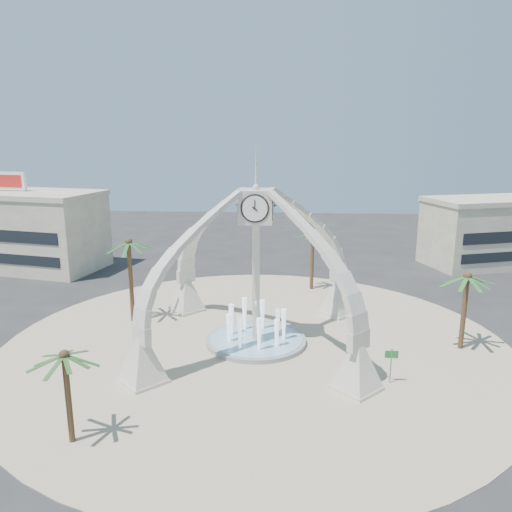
# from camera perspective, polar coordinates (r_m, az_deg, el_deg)

# --- Properties ---
(ground) EXTENTS (140.00, 140.00, 0.00)m
(ground) POSITION_cam_1_polar(r_m,az_deg,el_deg) (40.54, 0.01, -9.94)
(ground) COLOR #282828
(ground) RESTS_ON ground
(plaza) EXTENTS (40.00, 40.00, 0.06)m
(plaza) POSITION_cam_1_polar(r_m,az_deg,el_deg) (40.53, 0.01, -9.90)
(plaza) COLOR tan
(plaza) RESTS_ON ground
(clock_tower) EXTENTS (17.94, 17.94, 16.30)m
(clock_tower) POSITION_cam_1_polar(r_m,az_deg,el_deg) (38.41, 0.01, -1.03)
(clock_tower) COLOR silver
(clock_tower) RESTS_ON ground
(fountain) EXTENTS (8.00, 8.00, 3.62)m
(fountain) POSITION_cam_1_polar(r_m,az_deg,el_deg) (40.43, 0.01, -9.56)
(fountain) COLOR gray
(fountain) RESTS_ON ground
(building_nw) EXTENTS (23.75, 13.73, 11.90)m
(building_nw) POSITION_cam_1_polar(r_m,az_deg,el_deg) (69.42, -25.95, 2.80)
(building_nw) COLOR beige
(building_nw) RESTS_ON ground
(building_ne) EXTENTS (21.87, 14.17, 8.60)m
(building_ne) POSITION_cam_1_polar(r_m,az_deg,el_deg) (71.58, 26.52, 2.61)
(building_ne) COLOR beige
(building_ne) RESTS_ON ground
(palm_east) EXTENTS (4.55, 4.55, 6.66)m
(palm_east) POSITION_cam_1_polar(r_m,az_deg,el_deg) (40.85, 23.02, -2.24)
(palm_east) COLOR brown
(palm_east) RESTS_ON ground
(palm_west) EXTENTS (4.70, 4.70, 8.04)m
(palm_west) POSITION_cam_1_polar(r_m,az_deg,el_deg) (44.43, -14.36, 1.40)
(palm_west) COLOR brown
(palm_west) RESTS_ON ground
(palm_north) EXTENTS (3.97, 3.97, 7.11)m
(palm_north) POSITION_cam_1_polar(r_m,az_deg,el_deg) (52.93, 6.52, 2.70)
(palm_north) COLOR brown
(palm_north) RESTS_ON ground
(palm_south) EXTENTS (4.51, 4.51, 5.76)m
(palm_south) POSITION_cam_1_polar(r_m,az_deg,el_deg) (28.21, -21.07, -10.65)
(palm_south) COLOR brown
(palm_south) RESTS_ON ground
(street_sign) EXTENTS (0.93, 0.08, 2.53)m
(street_sign) POSITION_cam_1_polar(r_m,az_deg,el_deg) (34.88, 15.21, -11.26)
(street_sign) COLOR slate
(street_sign) RESTS_ON ground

